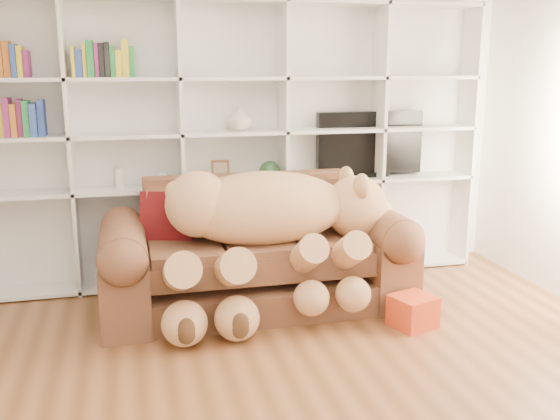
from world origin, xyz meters
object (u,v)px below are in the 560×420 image
object	(u,v)px
teddy_bear	(268,224)
tv	(370,144)
gift_box	(413,311)
sofa	(256,259)

from	to	relation	value
teddy_bear	tv	bearing A→B (deg)	29.96
teddy_bear	tv	xyz separation A→B (m)	(1.15, 0.91, 0.45)
teddy_bear	gift_box	bearing A→B (deg)	-35.60
teddy_bear	tv	distance (m)	1.54
teddy_bear	gift_box	distance (m)	1.23
sofa	gift_box	distance (m)	1.26
gift_box	tv	distance (m)	1.76
sofa	tv	size ratio (longest dim) A/B	2.36
gift_box	tv	bearing A→B (deg)	82.19
sofa	gift_box	size ratio (longest dim) A/B	8.14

